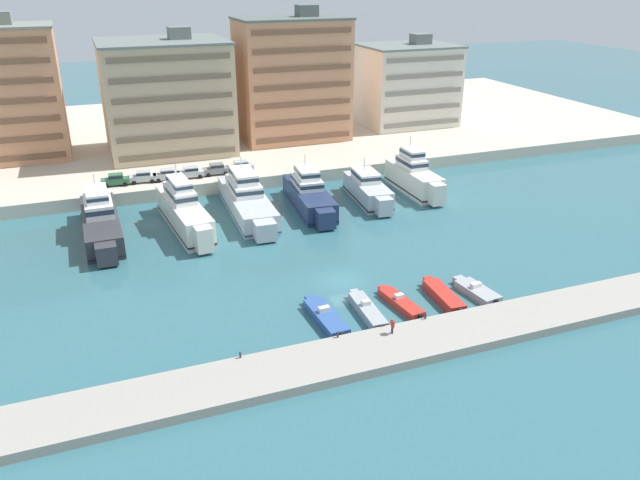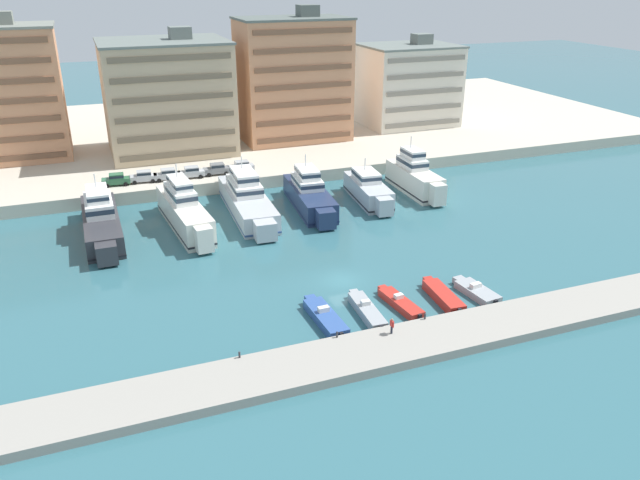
# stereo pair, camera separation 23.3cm
# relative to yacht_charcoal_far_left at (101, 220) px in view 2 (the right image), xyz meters

# --- Properties ---
(ground_plane) EXTENTS (400.00, 400.00, 0.00)m
(ground_plane) POSITION_rel_yacht_charcoal_far_left_xyz_m (24.29, -23.14, -2.10)
(ground_plane) COLOR #336670
(quay_promenade) EXTENTS (180.00, 70.00, 1.96)m
(quay_promenade) POSITION_rel_yacht_charcoal_far_left_xyz_m (24.29, 45.53, -1.12)
(quay_promenade) COLOR beige
(quay_promenade) RESTS_ON ground
(pier_dock) EXTENTS (120.00, 6.00, 0.89)m
(pier_dock) POSITION_rel_yacht_charcoal_far_left_xyz_m (24.29, -37.84, -1.66)
(pier_dock) COLOR #9E998E
(pier_dock) RESTS_ON ground
(yacht_charcoal_far_left) EXTENTS (4.54, 20.48, 7.70)m
(yacht_charcoal_far_left) POSITION_rel_yacht_charcoal_far_left_xyz_m (0.00, 0.00, 0.00)
(yacht_charcoal_far_left) COLOR #333338
(yacht_charcoal_far_left) RESTS_ON ground
(yacht_ivory_left) EXTENTS (5.18, 19.79, 8.30)m
(yacht_ivory_left) POSITION_rel_yacht_charcoal_far_left_xyz_m (10.57, -1.28, 0.32)
(yacht_ivory_left) COLOR silver
(yacht_ivory_left) RESTS_ON ground
(yacht_silver_mid_left) EXTENTS (5.75, 22.48, 7.64)m
(yacht_silver_mid_left) POSITION_rel_yacht_charcoal_far_left_xyz_m (19.81, 1.19, -0.04)
(yacht_silver_mid_left) COLOR silver
(yacht_silver_mid_left) RESTS_ON ground
(yacht_navy_center_left) EXTENTS (5.88, 18.57, 7.45)m
(yacht_navy_center_left) POSITION_rel_yacht_charcoal_far_left_xyz_m (28.80, -0.02, -0.09)
(yacht_navy_center_left) COLOR navy
(yacht_navy_center_left) RESTS_ON ground
(yacht_silver_center) EXTENTS (5.20, 15.18, 6.11)m
(yacht_silver_center) POSITION_rel_yacht_charcoal_far_left_xyz_m (38.07, -0.34, -0.37)
(yacht_silver_center) COLOR silver
(yacht_silver_center) RESTS_ON ground
(yacht_ivory_center_right) EXTENTS (4.00, 15.54, 8.39)m
(yacht_ivory_center_right) POSITION_rel_yacht_charcoal_far_left_xyz_m (46.50, 0.86, 0.32)
(yacht_ivory_center_right) COLOR silver
(yacht_ivory_center_right) RESTS_ON ground
(motorboat_blue_far_left) EXTENTS (2.29, 8.27, 1.45)m
(motorboat_blue_far_left) POSITION_rel_yacht_charcoal_far_left_xyz_m (19.32, -30.63, -1.62)
(motorboat_blue_far_left) COLOR #33569E
(motorboat_blue_far_left) RESTS_ON ground
(motorboat_grey_left) EXTENTS (2.04, 8.00, 1.42)m
(motorboat_grey_left) POSITION_rel_yacht_charcoal_far_left_xyz_m (23.72, -30.94, -1.62)
(motorboat_grey_left) COLOR #9EA3A8
(motorboat_grey_left) RESTS_ON ground
(motorboat_red_mid_left) EXTENTS (2.32, 7.32, 1.26)m
(motorboat_red_mid_left) POSITION_rel_yacht_charcoal_far_left_xyz_m (27.66, -30.63, -1.68)
(motorboat_red_mid_left) COLOR red
(motorboat_red_mid_left) RESTS_ON ground
(motorboat_red_center_left) EXTENTS (2.26, 7.66, 1.03)m
(motorboat_red_center_left) POSITION_rel_yacht_charcoal_far_left_xyz_m (32.45, -31.08, -1.59)
(motorboat_red_center_left) COLOR red
(motorboat_red_center_left) RESTS_ON ground
(motorboat_grey_center) EXTENTS (2.75, 6.54, 1.29)m
(motorboat_grey_center) POSITION_rel_yacht_charcoal_far_left_xyz_m (36.45, -31.28, -1.68)
(motorboat_grey_center) COLOR #9EA3A8
(motorboat_grey_center) RESTS_ON ground
(car_green_far_left) EXTENTS (4.21, 2.15, 1.80)m
(car_green_far_left) POSITION_rel_yacht_charcoal_far_left_xyz_m (3.01, 14.48, 0.83)
(car_green_far_left) COLOR #2D6642
(car_green_far_left) RESTS_ON quay_promenade
(car_silver_left) EXTENTS (4.22, 2.18, 1.80)m
(car_silver_left) POSITION_rel_yacht_charcoal_far_left_xyz_m (7.04, 14.53, 0.83)
(car_silver_left) COLOR #B7BCC1
(car_silver_left) RESTS_ON quay_promenade
(car_silver_mid_left) EXTENTS (4.17, 2.07, 1.80)m
(car_silver_mid_left) POSITION_rel_yacht_charcoal_far_left_xyz_m (10.63, 14.27, 0.83)
(car_silver_mid_left) COLOR #B7BCC1
(car_silver_mid_left) RESTS_ON quay_promenade
(car_silver_center_left) EXTENTS (4.15, 2.03, 1.80)m
(car_silver_center_left) POSITION_rel_yacht_charcoal_far_left_xyz_m (14.25, 14.14, 0.83)
(car_silver_center_left) COLOR #B7BCC1
(car_silver_center_left) RESTS_ON quay_promenade
(car_grey_center) EXTENTS (4.15, 2.02, 1.80)m
(car_grey_center) POSITION_rel_yacht_charcoal_far_left_xyz_m (18.35, 14.40, 0.83)
(car_grey_center) COLOR slate
(car_grey_center) RESTS_ON quay_promenade
(car_silver_center_right) EXTENTS (4.10, 1.93, 1.80)m
(car_silver_center_right) POSITION_rel_yacht_charcoal_far_left_xyz_m (22.34, 14.43, 0.83)
(car_silver_center_right) COLOR #B7BCC1
(car_silver_center_right) RESTS_ON quay_promenade
(apartment_block_left) EXTENTS (21.41, 18.05, 21.13)m
(apartment_block_left) POSITION_rel_yacht_charcoal_far_left_xyz_m (13.91, 31.77, 9.46)
(apartment_block_left) COLOR #C6AD89
(apartment_block_left) RESTS_ON quay_promenade
(apartment_block_mid_left) EXTENTS (20.14, 12.44, 24.17)m
(apartment_block_mid_left) POSITION_rel_yacht_charcoal_far_left_xyz_m (37.27, 32.02, 11.00)
(apartment_block_mid_left) COLOR tan
(apartment_block_mid_left) RESTS_ON quay_promenade
(apartment_block_center_left) EXTENTS (18.72, 15.00, 18.07)m
(apartment_block_center_left) POSITION_rel_yacht_charcoal_far_left_xyz_m (63.35, 35.71, 7.94)
(apartment_block_center_left) COLOR silver
(apartment_block_center_left) RESTS_ON quay_promenade
(pedestrian_near_edge) EXTENTS (0.25, 0.61, 1.57)m
(pedestrian_near_edge) POSITION_rel_yacht_charcoal_far_left_xyz_m (23.81, -36.26, -0.28)
(pedestrian_near_edge) COLOR #282D3D
(pedestrian_near_edge) RESTS_ON pier_dock
(bollard_west) EXTENTS (0.20, 0.20, 0.61)m
(bollard_west) POSITION_rel_yacht_charcoal_far_left_xyz_m (9.61, -35.09, -0.89)
(bollard_west) COLOR #2D2D33
(bollard_west) RESTS_ON pier_dock
(bollard_west_mid) EXTENTS (0.20, 0.20, 0.61)m
(bollard_west_mid) POSITION_rel_yacht_charcoal_far_left_xyz_m (18.81, -35.09, -0.89)
(bollard_west_mid) COLOR #2D2D33
(bollard_west_mid) RESTS_ON pier_dock
(bollard_east_mid) EXTENTS (0.20, 0.20, 0.61)m
(bollard_east_mid) POSITION_rel_yacht_charcoal_far_left_xyz_m (28.01, -35.09, -0.89)
(bollard_east_mid) COLOR #2D2D33
(bollard_east_mid) RESTS_ON pier_dock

